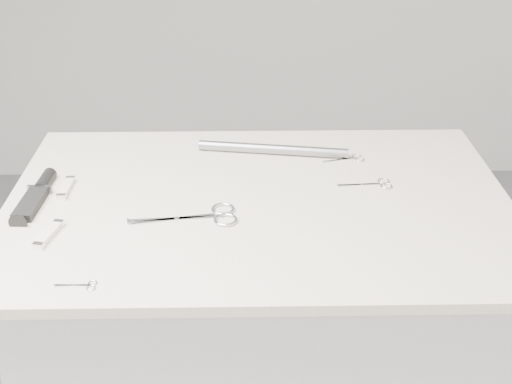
{
  "coord_description": "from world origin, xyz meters",
  "views": [
    {
      "loc": [
        -0.03,
        -1.24,
        1.59
      ],
      "look_at": [
        -0.01,
        0.03,
        0.92
      ],
      "focal_mm": 50.0,
      "sensor_mm": 36.0,
      "label": 1
    }
  ],
  "objects_px": {
    "pocket_knife_b": "(66,188)",
    "plinth": "(259,380)",
    "large_shears": "(207,216)",
    "embroidery_scissors_a": "(374,184)",
    "pocket_knife_a": "(49,234)",
    "embroidery_scissors_b": "(349,159)",
    "metal_rail": "(273,149)",
    "sheathed_knife": "(37,194)",
    "tiny_scissors": "(82,286)"
  },
  "relations": [
    {
      "from": "pocket_knife_b",
      "to": "plinth",
      "type": "bearing_deg",
      "value": -95.33
    },
    {
      "from": "large_shears",
      "to": "pocket_knife_b",
      "type": "relative_size",
      "value": 2.29
    },
    {
      "from": "embroidery_scissors_a",
      "to": "pocket_knife_a",
      "type": "relative_size",
      "value": 1.19
    },
    {
      "from": "pocket_knife_a",
      "to": "pocket_knife_b",
      "type": "height_order",
      "value": "same"
    },
    {
      "from": "embroidery_scissors_b",
      "to": "metal_rail",
      "type": "xyz_separation_m",
      "value": [
        -0.17,
        0.03,
        0.01
      ]
    },
    {
      "from": "sheathed_knife",
      "to": "pocket_knife_b",
      "type": "xyz_separation_m",
      "value": [
        0.05,
        0.03,
        -0.0
      ]
    },
    {
      "from": "pocket_knife_b",
      "to": "embroidery_scissors_a",
      "type": "bearing_deg",
      "value": -87.3
    },
    {
      "from": "embroidery_scissors_b",
      "to": "tiny_scissors",
      "type": "relative_size",
      "value": 1.39
    },
    {
      "from": "sheathed_knife",
      "to": "metal_rail",
      "type": "xyz_separation_m",
      "value": [
        0.48,
        0.2,
        0.0
      ]
    },
    {
      "from": "metal_rail",
      "to": "large_shears",
      "type": "bearing_deg",
      "value": -115.34
    },
    {
      "from": "embroidery_scissors_a",
      "to": "metal_rail",
      "type": "distance_m",
      "value": 0.26
    },
    {
      "from": "plinth",
      "to": "metal_rail",
      "type": "distance_m",
      "value": 0.53
    },
    {
      "from": "tiny_scissors",
      "to": "metal_rail",
      "type": "xyz_separation_m",
      "value": [
        0.33,
        0.51,
        0.01
      ]
    },
    {
      "from": "embroidery_scissors_a",
      "to": "pocket_knife_a",
      "type": "distance_m",
      "value": 0.65
    },
    {
      "from": "plinth",
      "to": "sheathed_knife",
      "type": "distance_m",
      "value": 0.65
    },
    {
      "from": "embroidery_scissors_a",
      "to": "metal_rail",
      "type": "xyz_separation_m",
      "value": [
        -0.2,
        0.16,
        0.01
      ]
    },
    {
      "from": "embroidery_scissors_a",
      "to": "sheathed_knife",
      "type": "xyz_separation_m",
      "value": [
        -0.68,
        -0.04,
        0.01
      ]
    },
    {
      "from": "embroidery_scissors_a",
      "to": "pocket_knife_b",
      "type": "xyz_separation_m",
      "value": [
        -0.63,
        -0.01,
        0.0
      ]
    },
    {
      "from": "sheathed_knife",
      "to": "pocket_knife_a",
      "type": "bearing_deg",
      "value": -156.05
    },
    {
      "from": "embroidery_scissors_b",
      "to": "sheathed_knife",
      "type": "xyz_separation_m",
      "value": [
        -0.65,
        -0.16,
        0.01
      ]
    },
    {
      "from": "plinth",
      "to": "large_shears",
      "type": "height_order",
      "value": "large_shears"
    },
    {
      "from": "pocket_knife_a",
      "to": "metal_rail",
      "type": "relative_size",
      "value": 0.28
    },
    {
      "from": "large_shears",
      "to": "pocket_knife_a",
      "type": "relative_size",
      "value": 2.17
    },
    {
      "from": "pocket_knife_b",
      "to": "embroidery_scissors_b",
      "type": "bearing_deg",
      "value": -75.53
    },
    {
      "from": "tiny_scissors",
      "to": "embroidery_scissors_a",
      "type": "bearing_deg",
      "value": 33.84
    },
    {
      "from": "sheathed_knife",
      "to": "pocket_knife_b",
      "type": "bearing_deg",
      "value": -58.08
    },
    {
      "from": "pocket_knife_a",
      "to": "metal_rail",
      "type": "xyz_separation_m",
      "value": [
        0.42,
        0.35,
        0.01
      ]
    },
    {
      "from": "sheathed_knife",
      "to": "large_shears",
      "type": "bearing_deg",
      "value": -101.44
    },
    {
      "from": "metal_rail",
      "to": "pocket_knife_a",
      "type": "bearing_deg",
      "value": -139.89
    },
    {
      "from": "plinth",
      "to": "pocket_knife_b",
      "type": "bearing_deg",
      "value": 173.11
    },
    {
      "from": "tiny_scissors",
      "to": "pocket_knife_a",
      "type": "distance_m",
      "value": 0.18
    },
    {
      "from": "plinth",
      "to": "embroidery_scissors_b",
      "type": "distance_m",
      "value": 0.55
    },
    {
      "from": "large_shears",
      "to": "sheathed_knife",
      "type": "bearing_deg",
      "value": 157.56
    },
    {
      "from": "tiny_scissors",
      "to": "pocket_knife_b",
      "type": "bearing_deg",
      "value": 106.62
    },
    {
      "from": "embroidery_scissors_a",
      "to": "metal_rail",
      "type": "height_order",
      "value": "metal_rail"
    },
    {
      "from": "embroidery_scissors_b",
      "to": "sheathed_knife",
      "type": "bearing_deg",
      "value": 179.96
    },
    {
      "from": "large_shears",
      "to": "embroidery_scissors_a",
      "type": "relative_size",
      "value": 1.82
    },
    {
      "from": "embroidery_scissors_a",
      "to": "pocket_knife_a",
      "type": "xyz_separation_m",
      "value": [
        -0.62,
        -0.2,
        0.0
      ]
    },
    {
      "from": "pocket_knife_a",
      "to": "embroidery_scissors_b",
      "type": "bearing_deg",
      "value": -48.72
    },
    {
      "from": "tiny_scissors",
      "to": "plinth",
      "type": "bearing_deg",
      "value": 45.24
    },
    {
      "from": "plinth",
      "to": "large_shears",
      "type": "distance_m",
      "value": 0.49
    },
    {
      "from": "sheathed_knife",
      "to": "pocket_knife_b",
      "type": "height_order",
      "value": "sheathed_knife"
    },
    {
      "from": "metal_rail",
      "to": "pocket_knife_b",
      "type": "bearing_deg",
      "value": -158.31
    },
    {
      "from": "tiny_scissors",
      "to": "sheathed_knife",
      "type": "xyz_separation_m",
      "value": [
        -0.15,
        0.31,
        0.01
      ]
    },
    {
      "from": "plinth",
      "to": "embroidery_scissors_b",
      "type": "xyz_separation_m",
      "value": [
        0.2,
        0.18,
        0.47
      ]
    },
    {
      "from": "large_shears",
      "to": "sheathed_knife",
      "type": "relative_size",
      "value": 1.05
    },
    {
      "from": "sheathed_knife",
      "to": "pocket_knife_b",
      "type": "distance_m",
      "value": 0.06
    },
    {
      "from": "embroidery_scissors_b",
      "to": "tiny_scissors",
      "type": "bearing_deg",
      "value": -150.71
    },
    {
      "from": "plinth",
      "to": "pocket_knife_b",
      "type": "xyz_separation_m",
      "value": [
        -0.39,
        0.05,
        0.48
      ]
    },
    {
      "from": "metal_rail",
      "to": "embroidery_scissors_b",
      "type": "bearing_deg",
      "value": -11.14
    }
  ]
}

